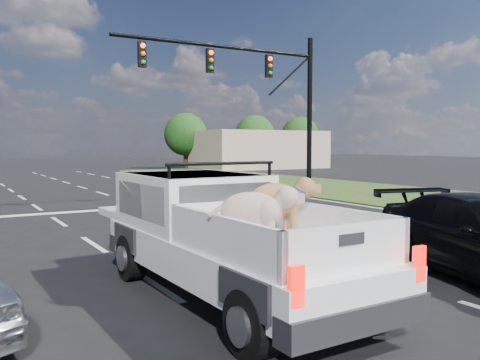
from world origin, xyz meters
name	(u,v)px	position (x,y,z in m)	size (l,w,h in m)	color
ground	(250,273)	(0.00, 0.00, 0.00)	(160.00, 160.00, 0.00)	black
road_markings	(132,223)	(0.00, 6.56, 0.01)	(17.75, 60.00, 0.01)	silver
grass_shoulder_right	(443,200)	(13.00, 6.00, 0.03)	(8.00, 60.00, 0.06)	#1D3C12
traffic_signal	(265,87)	(7.20, 10.50, 4.73)	(9.11, 0.31, 7.00)	black
building_right	(259,150)	(22.00, 34.00, 1.80)	(12.00, 7.00, 3.60)	tan
tree_far_d	(186,134)	(16.00, 38.00, 3.29)	(4.20, 4.20, 5.40)	#332114
tree_far_e	(255,135)	(24.00, 38.00, 3.29)	(4.20, 4.20, 5.40)	#332114
tree_far_f	(300,136)	(30.00, 38.00, 3.29)	(4.20, 4.20, 5.40)	#332114
pickup_truck	(223,234)	(-1.08, -0.96, 0.95)	(2.15, 5.46, 2.03)	black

